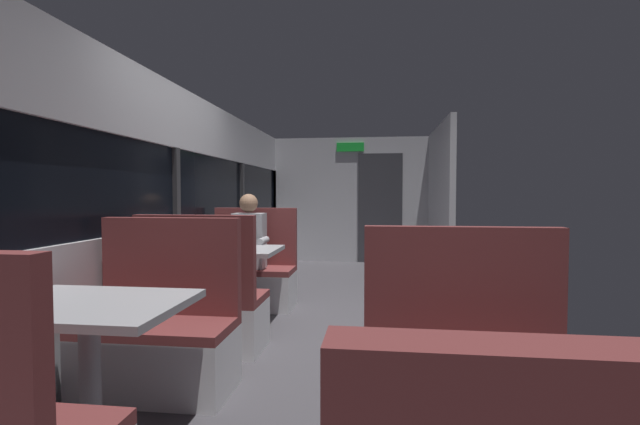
{
  "coord_description": "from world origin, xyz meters",
  "views": [
    {
      "loc": [
        0.48,
        -4.05,
        1.26
      ],
      "look_at": [
        -0.35,
        2.51,
        0.98
      ],
      "focal_mm": 24.91,
      "sensor_mm": 36.0,
      "label": 1
    }
  ],
  "objects": [
    {
      "name": "ground_plane",
      "position": [
        0.0,
        0.0,
        -0.01
      ],
      "size": [
        3.3,
        9.2,
        0.02
      ],
      "primitive_type": "cube",
      "color": "#423F44"
    },
    {
      "name": "carriage_window_panel_left",
      "position": [
        -1.45,
        0.0,
        1.11
      ],
      "size": [
        0.09,
        8.48,
        2.3
      ],
      "color": "#B2B2B7",
      "rests_on": "ground_plane"
    },
    {
      "name": "carriage_end_bulkhead",
      "position": [
        0.06,
        4.19,
        1.14
      ],
      "size": [
        2.9,
        0.11,
        2.3
      ],
      "color": "#B2B2B7",
      "rests_on": "ground_plane"
    },
    {
      "name": "carriage_aisle_panel_right",
      "position": [
        1.45,
        3.0,
        1.15
      ],
      "size": [
        0.08,
        2.4,
        2.3
      ],
      "primitive_type": "cube",
      "color": "#B2B2B7",
      "rests_on": "ground_plane"
    },
    {
      "name": "dining_table_near_window",
      "position": [
        -0.89,
        -2.09,
        0.64
      ],
      "size": [
        0.9,
        0.7,
        0.74
      ],
      "color": "#9E9EA3",
      "rests_on": "ground_plane"
    },
    {
      "name": "bench_near_window_facing_entry",
      "position": [
        -0.89,
        -1.39,
        0.33
      ],
      "size": [
        0.95,
        0.5,
        1.1
      ],
      "color": "silver",
      "rests_on": "ground_plane"
    },
    {
      "name": "dining_table_mid_window",
      "position": [
        -0.89,
        0.03,
        0.64
      ],
      "size": [
        0.9,
        0.7,
        0.74
      ],
      "color": "#9E9EA3",
      "rests_on": "ground_plane"
    },
    {
      "name": "bench_mid_window_facing_end",
      "position": [
        -0.89,
        -0.67,
        0.33
      ],
      "size": [
        0.95,
        0.5,
        1.1
      ],
      "color": "silver",
      "rests_on": "ground_plane"
    },
    {
      "name": "bench_mid_window_facing_entry",
      "position": [
        -0.89,
        0.73,
        0.33
      ],
      "size": [
        0.95,
        0.5,
        1.1
      ],
      "color": "silver",
      "rests_on": "ground_plane"
    },
    {
      "name": "dining_table_front_aisle",
      "position": [
        0.89,
        -2.69,
        0.64
      ],
      "size": [
        0.9,
        0.7,
        0.74
      ],
      "color": "#9E9EA3",
      "rests_on": "ground_plane"
    },
    {
      "name": "bench_front_aisle_facing_entry",
      "position": [
        0.89,
        -1.99,
        0.33
      ],
      "size": [
        0.95,
        0.5,
        1.1
      ],
      "color": "silver",
      "rests_on": "ground_plane"
    },
    {
      "name": "seated_passenger",
      "position": [
        -0.89,
        0.66,
        0.54
      ],
      "size": [
        0.47,
        0.55,
        1.26
      ],
      "color": "#26262D",
      "rests_on": "ground_plane"
    }
  ]
}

